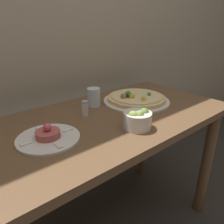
% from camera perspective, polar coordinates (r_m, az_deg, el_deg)
% --- Properties ---
extents(dining_table, '(1.32, 0.62, 0.73)m').
position_cam_1_polar(dining_table, '(1.03, -3.20, -7.53)').
color(dining_table, brown).
rests_on(dining_table, ground_plane).
extents(pizza_plate, '(0.36, 0.36, 0.06)m').
position_cam_1_polar(pizza_plate, '(1.19, 6.34, 3.45)').
color(pizza_plate, silver).
rests_on(pizza_plate, dining_table).
extents(tartare_plate, '(0.23, 0.23, 0.07)m').
position_cam_1_polar(tartare_plate, '(0.84, -16.33, -6.23)').
color(tartare_plate, silver).
rests_on(tartare_plate, dining_table).
extents(small_bowl, '(0.12, 0.12, 0.08)m').
position_cam_1_polar(small_bowl, '(0.88, 6.67, -1.86)').
color(small_bowl, silver).
rests_on(small_bowl, dining_table).
extents(drinking_glass, '(0.07, 0.07, 0.09)m').
position_cam_1_polar(drinking_glass, '(1.12, -4.81, 3.89)').
color(drinking_glass, silver).
rests_on(drinking_glass, dining_table).
extents(salt_shaker, '(0.03, 0.03, 0.07)m').
position_cam_1_polar(salt_shaker, '(1.00, -7.06, 0.90)').
color(salt_shaker, silver).
rests_on(salt_shaker, dining_table).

